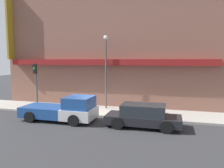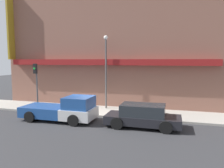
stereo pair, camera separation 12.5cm
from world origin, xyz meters
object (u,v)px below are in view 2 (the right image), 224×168
at_px(street_lamp, 106,64).
at_px(traffic_light, 36,78).
at_px(pickup_truck, 64,110).
at_px(parked_car, 143,116).
at_px(fire_hydrant, 156,113).

bearing_deg(street_lamp, traffic_light, -159.45).
height_order(pickup_truck, parked_car, pickup_truck).
bearing_deg(traffic_light, pickup_truck, -29.72).
xyz_separation_m(pickup_truck, traffic_light, (-3.50, 2.00, 1.96)).
relative_size(pickup_truck, traffic_light, 1.38).
relative_size(pickup_truck, street_lamp, 0.86).
relative_size(pickup_truck, fire_hydrant, 7.76).
xyz_separation_m(pickup_truck, parked_car, (5.50, 0.00, -0.06)).
bearing_deg(parked_car, fire_hydrant, 74.04).
bearing_deg(parked_car, traffic_light, 169.48).
height_order(fire_hydrant, traffic_light, traffic_light).
height_order(parked_car, traffic_light, traffic_light).
relative_size(fire_hydrant, street_lamp, 0.11).
bearing_deg(parked_car, street_lamp, 134.44).
xyz_separation_m(parked_car, street_lamp, (-3.66, 4.00, 3.17)).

